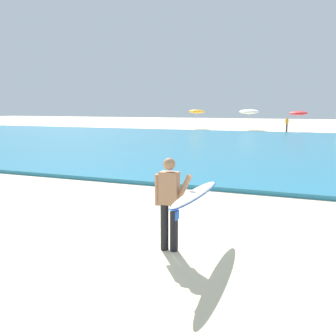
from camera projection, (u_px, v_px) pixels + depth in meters
The scene contains 7 objects.
ground_plane at pixel (95, 226), 8.24m from camera, with size 160.00×160.00×0.00m, color beige.
sea at pixel (242, 145), 25.06m from camera, with size 120.00×28.00×0.14m, color teal.
surfer_with_board at pixel (182, 197), 6.58m from camera, with size 0.96×2.70×1.73m.
beach_umbrella_0 at pixel (197, 112), 44.52m from camera, with size 1.96×1.98×2.37m.
beach_umbrella_1 at pixel (249, 112), 42.63m from camera, with size 2.22×2.24×2.42m.
beach_umbrella_2 at pixel (298, 113), 39.40m from camera, with size 1.89×1.91×2.25m.
beachgoer_near_row_left at pixel (287, 124), 39.33m from camera, with size 0.32×0.20×1.58m.
Camera 1 is at (4.40, -6.78, 2.63)m, focal length 39.32 mm.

